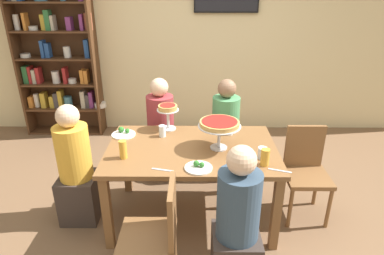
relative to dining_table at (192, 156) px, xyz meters
name	(u,v)px	position (x,y,z in m)	size (l,w,h in m)	color
ground_plane	(192,215)	(0.00, 0.00, -0.65)	(12.00, 12.00, 0.00)	brown
rear_partition	(193,35)	(0.00, 2.20, 0.75)	(8.00, 0.12, 2.80)	beige
dining_table	(192,156)	(0.00, 0.00, 0.00)	(1.50, 0.97, 0.74)	brown
bookshelf	(58,58)	(-1.90, 2.01, 0.46)	(1.17, 0.30, 2.21)	#4C2D19
diner_far_left	(161,134)	(-0.36, 0.81, -0.16)	(0.34, 0.34, 1.15)	#382D28
diner_near_right	(237,230)	(0.32, -0.78, -0.16)	(0.34, 0.34, 1.15)	#382D28
diner_head_west	(77,173)	(-1.05, -0.03, -0.16)	(0.34, 0.34, 1.15)	#382D28
diner_far_right	(225,136)	(0.37, 0.77, -0.16)	(0.34, 0.34, 1.15)	#382D28
chair_head_east	(305,168)	(1.07, 0.08, -0.16)	(0.40, 0.40, 0.87)	brown
chair_near_left	(157,231)	(-0.24, -0.79, -0.16)	(0.40, 0.40, 0.87)	brown
deep_dish_pizza_stand	(219,125)	(0.24, -0.01, 0.31)	(0.37, 0.37, 0.26)	silver
personal_pizza_stand	(168,111)	(-0.24, 0.40, 0.28)	(0.22, 0.22, 0.25)	silver
salad_plate_near_diner	(123,133)	(-0.66, 0.26, 0.11)	(0.23, 0.23, 0.07)	white
salad_plate_far_diner	(198,167)	(0.05, -0.36, 0.10)	(0.22, 0.22, 0.06)	white
beer_glass_amber_tall	(123,149)	(-0.57, -0.20, 0.17)	(0.06, 0.06, 0.16)	gold
beer_glass_amber_short	(265,157)	(0.58, -0.30, 0.16)	(0.07, 0.07, 0.14)	gold
water_glass_clear_near	(230,130)	(0.36, 0.28, 0.14)	(0.06, 0.06, 0.09)	white
water_glass_clear_far	(262,153)	(0.59, -0.19, 0.14)	(0.08, 0.08, 0.10)	white
water_glass_clear_spare	(162,131)	(-0.28, 0.23, 0.15)	(0.06, 0.06, 0.11)	white
cutlery_fork_near	(163,170)	(-0.22, -0.39, 0.09)	(0.18, 0.02, 0.01)	silver
cutlery_knife_near	(280,171)	(0.69, -0.39, 0.09)	(0.18, 0.02, 0.01)	silver
cutlery_fork_far	(209,129)	(0.16, 0.40, 0.09)	(0.18, 0.02, 0.01)	silver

